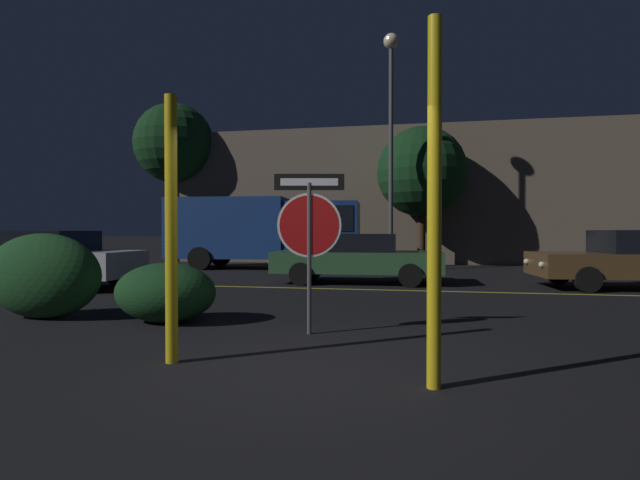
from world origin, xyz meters
TOP-DOWN VIEW (x-y plane):
  - ground_plane at (0.00, 0.00)m, footprint 260.00×260.00m
  - road_center_stripe at (0.00, 7.19)m, footprint 35.80×0.12m
  - stop_sign at (-0.31, 1.87)m, footprint 0.94×0.21m
  - yellow_pole_left at (-1.42, 0.13)m, footprint 0.13×0.13m
  - yellow_pole_right at (1.29, -0.21)m, footprint 0.13×0.13m
  - hedge_bush_0 at (-4.76, 2.23)m, footprint 2.00×1.01m
  - hedge_bush_1 at (-2.66, 2.29)m, footprint 1.58×1.18m
  - passing_car_1 at (-7.86, 5.93)m, footprint 4.70×2.09m
  - passing_car_2 at (-0.46, 8.73)m, footprint 4.65×2.12m
  - passing_car_3 at (6.32, 8.64)m, footprint 4.84×2.33m
  - delivery_truck at (-4.43, 13.47)m, footprint 7.29×3.00m
  - street_lamp at (0.17, 13.18)m, footprint 0.55×0.55m
  - tree_0 at (-10.09, 16.86)m, footprint 3.70×3.70m
  - tree_2 at (1.26, 15.67)m, footprint 3.59×3.59m
  - building_backdrop at (2.92, 18.49)m, footprint 25.80×3.29m

SIDE VIEW (x-z plane):
  - ground_plane at x=0.00m, z-range 0.00..0.00m
  - road_center_stripe at x=0.00m, z-range 0.00..0.01m
  - hedge_bush_1 at x=-2.66m, z-range 0.00..0.92m
  - passing_car_2 at x=-0.46m, z-range 0.01..1.35m
  - hedge_bush_0 at x=-4.76m, z-range 0.00..1.37m
  - passing_car_3 at x=6.32m, z-range 0.00..1.43m
  - passing_car_1 at x=-7.86m, z-range 0.01..1.42m
  - yellow_pole_left at x=-1.42m, z-range 0.00..2.84m
  - stop_sign at x=-0.31m, z-range 0.42..2.60m
  - delivery_truck at x=-4.43m, z-range 0.19..2.85m
  - yellow_pole_right at x=1.29m, z-range 0.00..3.29m
  - building_backdrop at x=2.92m, z-range 0.00..5.98m
  - tree_2 at x=1.26m, z-range 0.98..6.57m
  - tree_0 at x=-10.09m, z-range 1.81..9.19m
  - street_lamp at x=0.17m, z-range 1.63..10.05m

